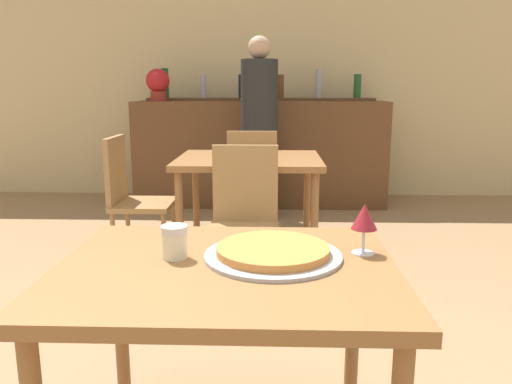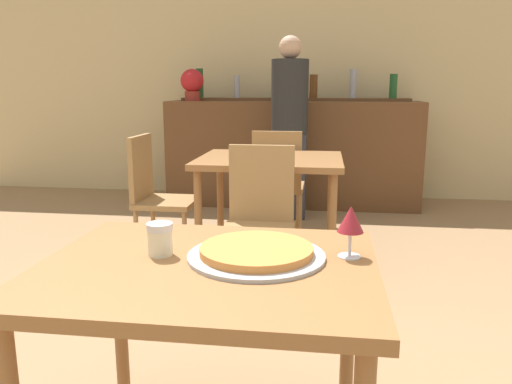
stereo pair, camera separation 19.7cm
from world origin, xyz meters
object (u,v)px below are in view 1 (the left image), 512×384
object	(u,v)px
person_standing	(259,122)
cheese_shaker	(175,242)
wine_glass	(364,218)
potted_plant	(158,83)
chair_far_side_back	(253,179)
pizza_tray	(273,252)
chair_far_side_front	(245,214)
chair_far_side_left	(131,193)

from	to	relation	value
person_standing	cheese_shaker	bearing A→B (deg)	-92.93
wine_glass	potted_plant	world-z (taller)	potted_plant
cheese_shaker	potted_plant	bearing A→B (deg)	103.30
chair_far_side_back	pizza_tray	distance (m)	2.46
chair_far_side_back	cheese_shaker	xyz separation A→B (m)	(-0.13, -2.46, 0.26)
chair_far_side_front	chair_far_side_back	distance (m)	1.13
chair_far_side_back	chair_far_side_left	bearing A→B (deg)	34.87
chair_far_side_back	pizza_tray	size ratio (longest dim) A/B	2.16
chair_far_side_front	pizza_tray	world-z (taller)	chair_far_side_front
potted_plant	cheese_shaker	bearing A→B (deg)	-76.70
cheese_shaker	person_standing	distance (m)	3.24
chair_far_side_left	potted_plant	xyz separation A→B (m)	(-0.21, 1.87, 0.75)
chair_far_side_back	potted_plant	size ratio (longest dim) A/B	2.75
cheese_shaker	wine_glass	bearing A→B (deg)	6.05
chair_far_side_front	wine_glass	size ratio (longest dim) A/B	5.67
wine_glass	potted_plant	bearing A→B (deg)	111.57
chair_far_side_left	person_standing	world-z (taller)	person_standing
chair_far_side_back	chair_far_side_left	xyz separation A→B (m)	(-0.81, -0.56, 0.00)
person_standing	pizza_tray	bearing A→B (deg)	-87.69
chair_far_side_front	cheese_shaker	bearing A→B (deg)	-95.77
cheese_shaker	chair_far_side_left	bearing A→B (deg)	109.66
cheese_shaker	wine_glass	size ratio (longest dim) A/B	0.64
chair_far_side_left	pizza_tray	size ratio (longest dim) A/B	2.16
person_standing	wine_glass	xyz separation A→B (m)	(0.41, -3.17, -0.08)
chair_far_side_back	wine_glass	bearing A→B (deg)	100.42
chair_far_side_left	chair_far_side_front	bearing A→B (deg)	-124.87
cheese_shaker	potted_plant	world-z (taller)	potted_plant
cheese_shaker	person_standing	xyz separation A→B (m)	(0.17, 3.24, 0.14)
chair_far_side_back	chair_far_side_left	distance (m)	0.99
cheese_shaker	pizza_tray	bearing A→B (deg)	2.74
person_standing	potted_plant	xyz separation A→B (m)	(-1.06, 0.53, 0.36)
chair_far_side_front	chair_far_side_back	bearing A→B (deg)	90.00
chair_far_side_left	chair_far_side_back	bearing A→B (deg)	-55.13
chair_far_side_left	potted_plant	bearing A→B (deg)	6.53
chair_far_side_back	wine_glass	distance (m)	2.46
pizza_tray	wine_glass	size ratio (longest dim) A/B	2.63
pizza_tray	chair_far_side_front	bearing A→B (deg)	97.01
chair_far_side_back	person_standing	distance (m)	0.87
chair_far_side_front	chair_far_side_back	size ratio (longest dim) A/B	1.00
person_standing	potted_plant	distance (m)	1.23
pizza_tray	wine_glass	distance (m)	0.30
person_standing	potted_plant	world-z (taller)	person_standing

